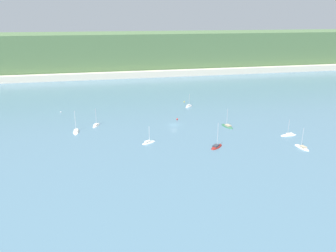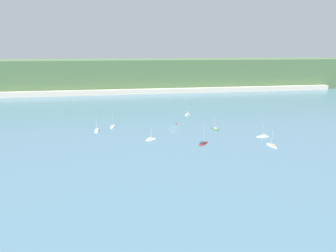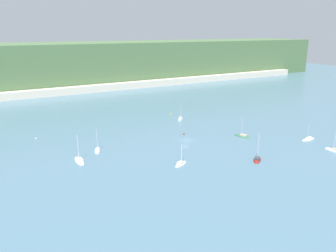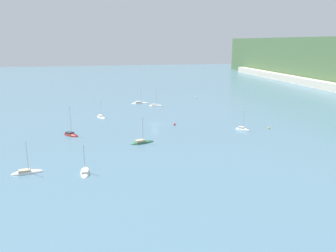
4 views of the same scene
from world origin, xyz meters
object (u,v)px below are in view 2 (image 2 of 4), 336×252
sailboat_7 (113,127)px  mooring_buoy_0 (185,111)px  mooring_buoy_2 (88,117)px  sailboat_6 (97,131)px  sailboat_2 (151,140)px  sailboat_1 (188,115)px  sailboat_4 (215,129)px  sailboat_0 (272,146)px  mooring_buoy_1 (176,123)px  sailboat_3 (203,144)px  sailboat_5 (263,137)px

sailboat_7 → mooring_buoy_0: 56.23m
mooring_buoy_2 → sailboat_6: bearing=-74.2°
mooring_buoy_2 → sailboat_2: bearing=-53.9°
sailboat_1 → sailboat_4: sailboat_4 is taller
sailboat_0 → sailboat_6: (-79.39, 34.94, 0.04)m
sailboat_7 → sailboat_1: bearing=-44.8°
mooring_buoy_1 → mooring_buoy_0: bearing=69.1°
sailboat_0 → sailboat_7: (-71.33, 41.20, 0.00)m
sailboat_3 → mooring_buoy_0: (5.42, 64.43, 0.19)m
sailboat_1 → mooring_buoy_1: sailboat_1 is taller
sailboat_4 → sailboat_5: bearing=-143.6°
sailboat_2 → sailboat_0: bearing=-44.5°
sailboat_0 → sailboat_2: (-52.60, 16.62, 0.02)m
sailboat_7 → mooring_buoy_1: bearing=-67.9°
sailboat_6 → mooring_buoy_2: sailboat_6 is taller
mooring_buoy_0 → mooring_buoy_2: size_ratio=0.92×
sailboat_3 → mooring_buoy_1: bearing=59.6°
sailboat_2 → sailboat_7: sailboat_7 is taller
sailboat_5 → mooring_buoy_0: sailboat_5 is taller
sailboat_6 → mooring_buoy_1: bearing=-80.4°
sailboat_6 → mooring_buoy_2: bearing=16.6°
sailboat_1 → mooring_buoy_0: 9.44m
sailboat_3 → sailboat_6: (-49.91, 27.73, 0.01)m
mooring_buoy_1 → sailboat_0: bearing=-49.7°
sailboat_6 → mooring_buoy_2: (-8.50, 30.09, 0.20)m
sailboat_4 → sailboat_7: 55.96m
sailboat_1 → mooring_buoy_2: bearing=138.6°
sailboat_0 → sailboat_1: (-24.14, 62.20, 0.02)m
sailboat_5 → sailboat_0: bearing=78.0°
sailboat_5 → sailboat_6: sailboat_6 is taller
sailboat_6 → mooring_buoy_1: 44.47m
sailboat_5 → mooring_buoy_2: sailboat_5 is taller
sailboat_6 → sailboat_3: bearing=-118.3°
sailboat_6 → sailboat_0: bearing=-113.0°
sailboat_1 → sailboat_3: (-5.34, -54.99, 0.00)m
sailboat_4 → sailboat_7: sailboat_4 is taller
sailboat_5 → mooring_buoy_2: size_ratio=11.21×
sailboat_1 → mooring_buoy_1: bearing=-157.9°
sailboat_3 → sailboat_4: 24.10m
sailboat_2 → sailboat_7: (-18.74, 24.58, -0.02)m
mooring_buoy_1 → sailboat_4: bearing=-37.1°
sailboat_4 → sailboat_6: (-62.39, 7.11, 0.02)m
sailboat_2 → sailboat_5: 55.24m
sailboat_1 → sailboat_4: bearing=-117.1°
sailboat_2 → sailboat_4: bearing=-9.5°
sailboat_1 → sailboat_7: bearing=165.1°
sailboat_7 → sailboat_6: bearing=149.1°
sailboat_1 → sailboat_3: bearing=-134.4°
sailboat_4 → sailboat_6: size_ratio=0.89×
sailboat_6 → mooring_buoy_1: (43.94, 6.84, 0.23)m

